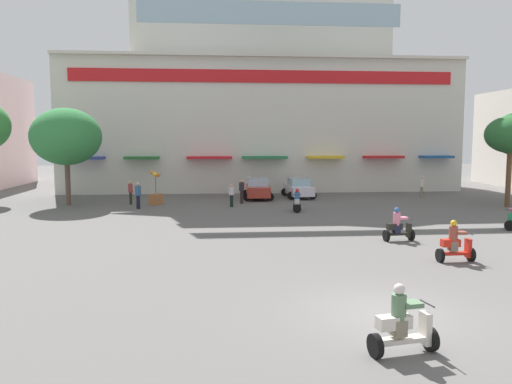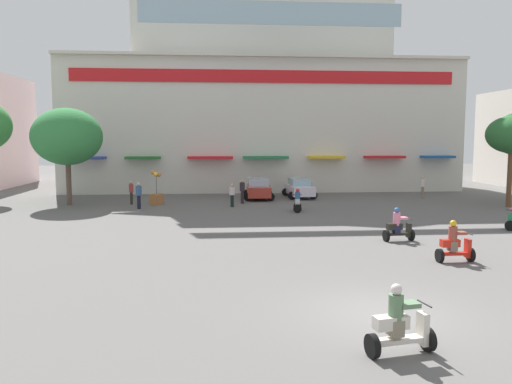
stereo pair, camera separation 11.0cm
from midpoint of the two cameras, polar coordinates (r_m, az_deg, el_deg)
The scene contains 16 objects.
ground_plane at distance 26.68m, azimuth 5.03°, elevation -4.04°, with size 128.00×128.00×0.00m, color #5F5C5A.
colonial_building at distance 48.72m, azimuth 0.54°, elevation 12.23°, with size 34.70×14.68×22.76m.
plaza_tree_2 at distance 37.69m, azimuth -20.29°, elevation 5.81°, with size 4.77×5.08×6.73m.
plaza_tree_3 at distance 38.44m, azimuth 26.76°, elevation 5.70°, with size 3.32×3.39×6.16m.
parked_car_0 at distance 39.16m, azimuth 0.35°, elevation 0.38°, with size 2.44×4.10×1.61m.
parked_car_1 at distance 40.27m, azimuth 4.93°, elevation 0.47°, with size 2.39×4.25×1.53m.
scooter_rider_0 at distance 20.72m, azimuth 21.48°, elevation -5.51°, with size 1.40×0.57×1.60m.
scooter_rider_1 at distance 32.54m, azimuth 4.76°, elevation -1.12°, with size 0.74×1.46×1.49m.
scooter_rider_3 at distance 11.75m, azimuth 16.04°, elevation -14.10°, with size 1.56×0.79×1.57m.
scooter_rider_4 at distance 24.08m, azimuth 15.74°, elevation -3.83°, with size 1.41×0.66×1.54m.
pedestrian_0 at distance 41.73m, azimuth 18.22°, elevation 0.70°, with size 0.42×0.42×1.71m.
pedestrian_1 at distance 36.96m, azimuth -13.68°, elevation 0.14°, with size 0.44×0.44×1.67m.
pedestrian_2 at distance 34.60m, azimuth -2.59°, elevation -0.21°, with size 0.46×0.46×1.59m.
pedestrian_3 at distance 34.48m, azimuth -12.89°, elevation -0.21°, with size 0.51×0.51×1.76m.
pedestrian_4 at distance 36.36m, azimuth -1.46°, elevation 0.22°, with size 0.42×0.42×1.72m.
balloon_vendor_cart at distance 36.56m, azimuth -10.97°, elevation -0.23°, with size 0.98×1.08×2.41m.
Camera 2 is at (-4.48, -12.88, 4.65)m, focal length 35.80 mm.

